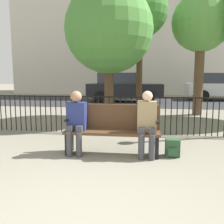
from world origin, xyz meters
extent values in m
cube|color=#4C331E|center=(0.00, 2.28, 0.42)|extent=(1.75, 0.45, 0.05)
cube|color=#4C331E|center=(0.00, 2.48, 0.69)|extent=(1.75, 0.05, 0.47)
cube|color=black|center=(-0.82, 2.28, 0.20)|extent=(0.06, 0.38, 0.40)
cube|color=black|center=(0.82, 2.28, 0.20)|extent=(0.06, 0.38, 0.40)
cube|color=black|center=(-0.82, 2.28, 0.65)|extent=(0.06, 0.38, 0.04)
cube|color=black|center=(0.82, 2.28, 0.65)|extent=(0.06, 0.38, 0.04)
cylinder|color=#3D3D42|center=(-0.75, 2.06, 0.23)|extent=(0.11, 0.11, 0.45)
cylinder|color=#3D3D42|center=(-0.57, 2.06, 0.23)|extent=(0.11, 0.11, 0.45)
cube|color=#3D3D42|center=(-0.75, 2.16, 0.50)|extent=(0.11, 0.20, 0.12)
cube|color=#3D3D42|center=(-0.57, 2.16, 0.50)|extent=(0.11, 0.20, 0.12)
cube|color=navy|center=(-0.66, 2.28, 0.71)|extent=(0.34, 0.22, 0.52)
sphere|color=#A37556|center=(-0.66, 2.26, 1.08)|extent=(0.21, 0.21, 0.21)
cylinder|color=#3D3D42|center=(0.54, 2.06, 0.23)|extent=(0.11, 0.11, 0.45)
cylinder|color=#3D3D42|center=(0.72, 2.06, 0.23)|extent=(0.11, 0.11, 0.45)
cube|color=#3D3D42|center=(0.54, 2.16, 0.50)|extent=(0.11, 0.20, 0.12)
cube|color=#3D3D42|center=(0.72, 2.16, 0.50)|extent=(0.11, 0.20, 0.12)
cube|color=#997F59|center=(0.63, 2.28, 0.73)|extent=(0.34, 0.22, 0.56)
sphere|color=beige|center=(0.63, 2.26, 1.10)|extent=(0.18, 0.18, 0.18)
cube|color=#284C2D|center=(1.10, 2.32, 0.16)|extent=(0.25, 0.20, 0.32)
cube|color=#284C2D|center=(1.10, 2.20, 0.11)|extent=(0.18, 0.04, 0.15)
cylinder|color=black|center=(-3.24, 4.01, 0.47)|extent=(0.02, 0.02, 0.95)
cylinder|color=black|center=(-3.10, 4.01, 0.47)|extent=(0.02, 0.02, 0.95)
cylinder|color=black|center=(-2.96, 4.01, 0.47)|extent=(0.02, 0.02, 0.95)
cylinder|color=black|center=(-2.82, 4.01, 0.47)|extent=(0.02, 0.02, 0.95)
cylinder|color=black|center=(-2.68, 4.01, 0.47)|extent=(0.02, 0.02, 0.95)
cylinder|color=black|center=(-2.54, 4.01, 0.47)|extent=(0.02, 0.02, 0.95)
cylinder|color=black|center=(-2.40, 4.01, 0.47)|extent=(0.02, 0.02, 0.95)
cylinder|color=black|center=(-2.26, 4.01, 0.47)|extent=(0.02, 0.02, 0.95)
cylinder|color=black|center=(-2.12, 4.01, 0.47)|extent=(0.02, 0.02, 0.95)
cylinder|color=black|center=(-1.98, 4.01, 0.47)|extent=(0.02, 0.02, 0.95)
cylinder|color=black|center=(-1.84, 4.01, 0.47)|extent=(0.02, 0.02, 0.95)
cylinder|color=black|center=(-1.70, 4.01, 0.47)|extent=(0.02, 0.02, 0.95)
cylinder|color=black|center=(-1.56, 4.01, 0.47)|extent=(0.02, 0.02, 0.95)
cylinder|color=black|center=(-1.42, 4.01, 0.47)|extent=(0.02, 0.02, 0.95)
cylinder|color=black|center=(-1.28, 4.01, 0.47)|extent=(0.02, 0.02, 0.95)
cylinder|color=black|center=(-1.14, 4.01, 0.47)|extent=(0.02, 0.02, 0.95)
cylinder|color=black|center=(-1.00, 4.01, 0.47)|extent=(0.02, 0.02, 0.95)
cylinder|color=black|center=(-0.86, 4.01, 0.47)|extent=(0.02, 0.02, 0.95)
cylinder|color=black|center=(-0.72, 4.01, 0.47)|extent=(0.02, 0.02, 0.95)
cylinder|color=black|center=(-0.58, 4.01, 0.47)|extent=(0.02, 0.02, 0.95)
cylinder|color=black|center=(-0.44, 4.01, 0.47)|extent=(0.02, 0.02, 0.95)
cylinder|color=black|center=(-0.30, 4.01, 0.47)|extent=(0.02, 0.02, 0.95)
cylinder|color=black|center=(-0.16, 4.01, 0.47)|extent=(0.02, 0.02, 0.95)
cylinder|color=black|center=(-0.02, 4.01, 0.47)|extent=(0.02, 0.02, 0.95)
cylinder|color=black|center=(0.12, 4.01, 0.47)|extent=(0.02, 0.02, 0.95)
cylinder|color=black|center=(0.26, 4.01, 0.47)|extent=(0.02, 0.02, 0.95)
cylinder|color=black|center=(0.40, 4.01, 0.47)|extent=(0.02, 0.02, 0.95)
cylinder|color=black|center=(0.54, 4.01, 0.47)|extent=(0.02, 0.02, 0.95)
cylinder|color=black|center=(0.68, 4.01, 0.47)|extent=(0.02, 0.02, 0.95)
cylinder|color=black|center=(0.82, 4.01, 0.47)|extent=(0.02, 0.02, 0.95)
cylinder|color=black|center=(0.96, 4.01, 0.47)|extent=(0.02, 0.02, 0.95)
cylinder|color=black|center=(1.10, 4.01, 0.47)|extent=(0.02, 0.02, 0.95)
cylinder|color=black|center=(1.24, 4.01, 0.47)|extent=(0.02, 0.02, 0.95)
cylinder|color=black|center=(1.38, 4.01, 0.47)|extent=(0.02, 0.02, 0.95)
cylinder|color=black|center=(1.52, 4.01, 0.47)|extent=(0.02, 0.02, 0.95)
cylinder|color=black|center=(1.66, 4.01, 0.47)|extent=(0.02, 0.02, 0.95)
cylinder|color=black|center=(1.80, 4.01, 0.47)|extent=(0.02, 0.02, 0.95)
cylinder|color=black|center=(1.94, 4.01, 0.47)|extent=(0.02, 0.02, 0.95)
cylinder|color=black|center=(2.08, 4.01, 0.47)|extent=(0.02, 0.02, 0.95)
cylinder|color=black|center=(2.22, 4.01, 0.47)|extent=(0.02, 0.02, 0.95)
cylinder|color=black|center=(2.36, 4.01, 0.47)|extent=(0.02, 0.02, 0.95)
cube|color=black|center=(0.00, 4.01, 0.93)|extent=(9.00, 0.03, 0.03)
cylinder|color=#4C3823|center=(-0.55, 5.72, 1.06)|extent=(0.30, 0.30, 2.13)
sphere|color=#478438|center=(-0.55, 5.72, 2.88)|extent=(2.74, 2.74, 2.74)
cylinder|color=brown|center=(2.55, 7.44, 1.39)|extent=(0.34, 0.34, 2.78)
sphere|color=#569342|center=(2.55, 7.44, 3.36)|extent=(2.10, 2.10, 2.10)
cylinder|color=#4C3823|center=(0.38, 6.92, 1.60)|extent=(0.21, 0.21, 3.19)
sphere|color=#38752D|center=(0.38, 6.92, 3.72)|extent=(1.92, 1.92, 1.92)
cube|color=#2B2B2D|center=(0.00, 12.00, 0.00)|extent=(24.00, 6.00, 0.01)
cube|color=black|center=(-0.51, 11.98, 0.67)|extent=(4.20, 1.70, 0.70)
cube|color=#2D333D|center=(-0.82, 11.98, 1.32)|extent=(2.31, 1.56, 0.60)
cylinder|color=black|center=(0.79, 11.11, 0.32)|extent=(0.64, 0.20, 0.64)
cylinder|color=black|center=(0.79, 12.85, 0.32)|extent=(0.64, 0.20, 0.64)
cylinder|color=black|center=(-1.81, 11.11, 0.32)|extent=(0.64, 0.20, 0.64)
cylinder|color=black|center=(-1.81, 12.85, 0.32)|extent=(0.64, 0.20, 0.64)
cube|color=silver|center=(5.24, 13.57, 0.67)|extent=(4.20, 1.70, 0.70)
cube|color=#2D333D|center=(4.93, 13.57, 1.32)|extent=(2.31, 1.56, 0.60)
cylinder|color=black|center=(3.94, 12.70, 0.32)|extent=(0.64, 0.20, 0.64)
cylinder|color=black|center=(3.94, 14.44, 0.32)|extent=(0.64, 0.20, 0.64)
cube|color=beige|center=(0.00, 20.00, 7.53)|extent=(20.00, 6.00, 15.06)
camera|label=1|loc=(0.58, -2.17, 1.45)|focal=40.00mm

